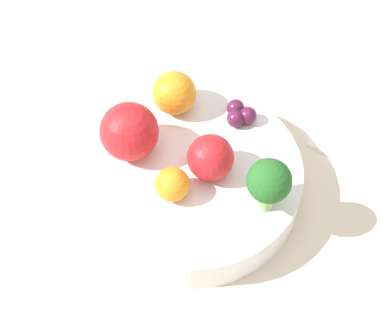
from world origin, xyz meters
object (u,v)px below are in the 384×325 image
object	(u,v)px
orange_back	(172,184)
orange_front	(174,93)
apple_green	(129,132)
broccoli	(269,182)
grape_cluster	(240,114)
bowl	(192,180)
napkin	(364,132)
apple_red	(211,157)

from	to	relation	value
orange_back	orange_front	bearing A→B (deg)	101.95
apple_green	orange_front	size ratio (longest dim) A/B	1.28
orange_front	apple_green	bearing A→B (deg)	-115.76
broccoli	grape_cluster	bearing A→B (deg)	113.05
broccoli	bowl	bearing A→B (deg)	160.65
bowl	napkin	world-z (taller)	bowl
apple_green	orange_back	world-z (taller)	apple_green
grape_cluster	broccoli	bearing A→B (deg)	-66.95
broccoli	orange_front	bearing A→B (deg)	138.03
bowl	grape_cluster	size ratio (longest dim) A/B	6.82
apple_red	grape_cluster	size ratio (longest dim) A/B	1.41
napkin	orange_back	bearing A→B (deg)	-141.22
bowl	broccoli	xyz separation A→B (m)	(0.08, -0.03, 0.06)
broccoli	grape_cluster	size ratio (longest dim) A/B	1.90
orange_front	grape_cluster	size ratio (longest dim) A/B	1.41
bowl	orange_back	world-z (taller)	orange_back
broccoli	apple_green	size ratio (longest dim) A/B	1.06
orange_front	napkin	world-z (taller)	orange_front
orange_back	grape_cluster	xyz separation A→B (m)	(0.05, 0.11, -0.01)
napkin	bowl	bearing A→B (deg)	-146.48
bowl	grape_cluster	distance (m)	0.09
orange_back	apple_red	bearing A→B (deg)	48.85
apple_red	apple_green	xyz separation A→B (m)	(-0.09, 0.01, 0.01)
apple_red	orange_front	bearing A→B (deg)	125.91
apple_green	orange_front	bearing A→B (deg)	64.24
bowl	apple_red	world-z (taller)	apple_red
apple_green	broccoli	bearing A→B (deg)	-14.58
broccoli	orange_back	world-z (taller)	broccoli
broccoli	grape_cluster	world-z (taller)	broccoli
apple_red	napkin	distance (m)	0.21
orange_back	grape_cluster	bearing A→B (deg)	65.67
broccoli	orange_front	world-z (taller)	broccoli
napkin	orange_front	bearing A→B (deg)	-168.87
broccoli	orange_front	distance (m)	0.16
bowl	apple_green	world-z (taller)	apple_green
apple_green	orange_back	xyz separation A→B (m)	(0.06, -0.05, -0.01)
orange_back	napkin	bearing A→B (deg)	38.78
broccoli	apple_green	distance (m)	0.15
bowl	apple_green	xyz separation A→B (m)	(-0.07, 0.01, 0.05)
apple_red	grape_cluster	world-z (taller)	apple_red
bowl	orange_front	distance (m)	0.10
orange_back	napkin	size ratio (longest dim) A/B	0.27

